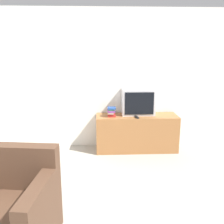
{
  "coord_description": "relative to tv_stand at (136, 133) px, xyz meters",
  "views": [
    {
      "loc": [
        0.07,
        -1.93,
        1.88
      ],
      "look_at": [
        0.26,
        2.33,
        0.84
      ],
      "focal_mm": 42.0,
      "sensor_mm": 36.0,
      "label": 1
    }
  ],
  "objects": [
    {
      "name": "book_stack",
      "position": [
        -0.48,
        -0.05,
        0.42
      ],
      "size": [
        0.15,
        0.23,
        0.17
      ],
      "color": "#B72D28",
      "rests_on": "tv_stand"
    },
    {
      "name": "television",
      "position": [
        0.03,
        0.08,
        0.58
      ],
      "size": [
        0.6,
        0.34,
        0.49
      ],
      "color": "silver",
      "rests_on": "tv_stand"
    },
    {
      "name": "remote_on_stand",
      "position": [
        -0.03,
        -0.17,
        0.35
      ],
      "size": [
        0.07,
        0.15,
        0.02
      ],
      "rotation": [
        0.0,
        0.0,
        0.21
      ],
      "color": "black",
      "rests_on": "tv_stand"
    },
    {
      "name": "wall_back",
      "position": [
        -0.74,
        0.3,
        0.97
      ],
      "size": [
        9.0,
        0.06,
        2.6
      ],
      "color": "white",
      "rests_on": "ground_plane"
    },
    {
      "name": "tv_stand",
      "position": [
        0.0,
        0.0,
        0.0
      ],
      "size": [
        1.5,
        0.5,
        0.67
      ],
      "color": "#9E6638",
      "rests_on": "ground_plane"
    }
  ]
}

